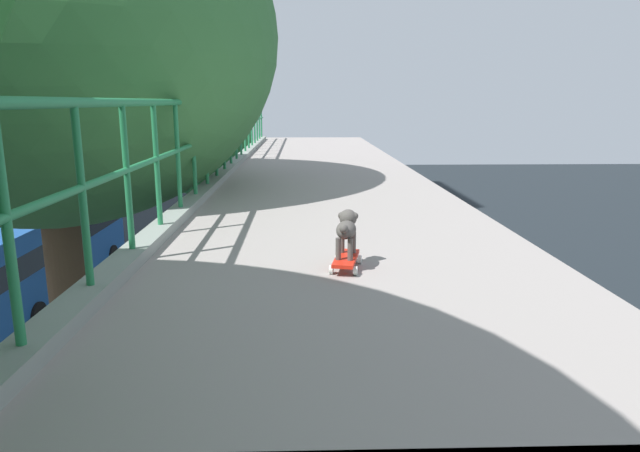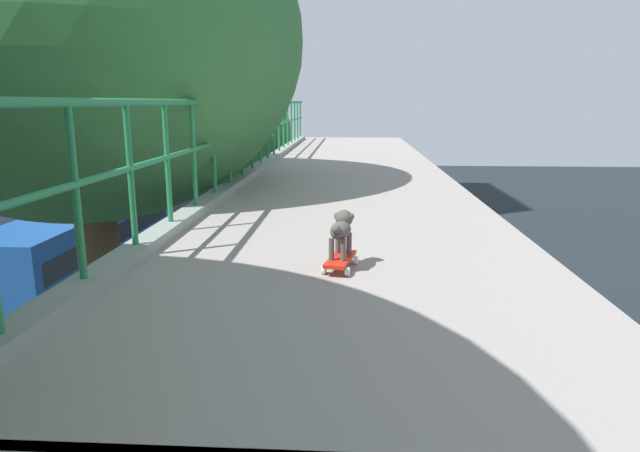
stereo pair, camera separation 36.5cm
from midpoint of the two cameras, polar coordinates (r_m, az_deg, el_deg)
name	(u,v)px [view 2 (the right image)]	position (r m, az deg, el deg)	size (l,w,h in m)	color
overpass_deck	(331,398)	(2.59, 5.40, -17.20)	(3.08, 31.13, 0.37)	gray
city_bus	(87,244)	(22.12, -22.23, -1.75)	(2.63, 11.02, 3.15)	navy
roadside_tree_mid	(80,44)	(8.24, -22.10, 16.82)	(5.86, 5.86, 10.09)	brown
roadside_tree_far	(237,140)	(18.54, -7.89, 8.66)	(3.61, 3.61, 7.54)	#4B3620
toy_skateboard	(340,260)	(3.76, 4.87, -3.53)	(0.24, 0.44, 0.08)	red
small_dog	(341,228)	(3.75, 5.00, -0.27)	(0.18, 0.34, 0.30)	#4B4743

